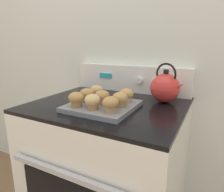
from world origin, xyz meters
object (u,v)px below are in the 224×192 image
(muffin_r1_c2, at_px, (120,99))
(muffin_pan, at_px, (103,106))
(tea_kettle, at_px, (165,87))
(muffin_r1_c1, at_px, (102,97))
(stove_range, at_px, (109,175))
(muffin_r0_c0, at_px, (76,99))
(muffin_r1_c0, at_px, (87,95))
(muffin_r0_c1, at_px, (92,101))
(muffin_r0_c2, at_px, (111,104))
(muffin_r2_c0, at_px, (96,91))
(muffin_r2_c2, at_px, (127,95))

(muffin_r1_c2, bearing_deg, muffin_pan, -178.80)
(muffin_pan, xyz_separation_m, tea_kettle, (0.25, 0.25, 0.07))
(muffin_pan, bearing_deg, tea_kettle, 45.10)
(muffin_r1_c1, bearing_deg, stove_range, 99.42)
(muffin_r0_c0, bearing_deg, muffin_r1_c1, 44.60)
(muffin_pan, height_order, tea_kettle, tea_kettle)
(muffin_r1_c0, height_order, muffin_r1_c2, same)
(muffin_r0_c1, relative_size, muffin_r1_c0, 1.00)
(muffin_r0_c0, xyz_separation_m, muffin_r0_c2, (0.18, -0.00, 0.00))
(muffin_r1_c1, height_order, muffin_r2_c0, same)
(muffin_r0_c0, bearing_deg, muffin_r1_c2, 26.48)
(muffin_r2_c0, bearing_deg, tea_kettle, 24.71)
(stove_range, relative_size, muffin_r1_c2, 12.22)
(muffin_r0_c0, xyz_separation_m, muffin_r1_c1, (0.09, 0.09, 0.00))
(muffin_r0_c1, distance_m, muffin_r2_c0, 0.20)
(stove_range, bearing_deg, muffin_r1_c2, -38.05)
(muffin_r0_c1, xyz_separation_m, muffin_r2_c2, (0.09, 0.18, 0.00))
(muffin_r0_c2, relative_size, muffin_r2_c2, 1.00)
(muffin_r0_c2, bearing_deg, tea_kettle, 65.48)
(muffin_r0_c0, height_order, muffin_r0_c2, same)
(muffin_r0_c1, distance_m, tea_kettle, 0.42)
(muffin_r0_c0, bearing_deg, muffin_r2_c2, 45.17)
(muffin_r0_c0, height_order, muffin_r2_c0, same)
(tea_kettle, bearing_deg, muffin_r1_c2, -121.97)
(muffin_r1_c1, distance_m, muffin_r2_c0, 0.13)
(muffin_r0_c0, relative_size, muffin_r2_c0, 1.00)
(muffin_r1_c0, bearing_deg, muffin_pan, 0.25)
(muffin_r0_c2, xyz_separation_m, muffin_r1_c2, (0.00, 0.09, 0.00))
(muffin_r0_c1, xyz_separation_m, muffin_r1_c0, (-0.09, 0.09, 0.00))
(muffin_r0_c0, relative_size, tea_kettle, 0.34)
(stove_range, distance_m, muffin_r1_c0, 0.52)
(muffin_r0_c0, relative_size, muffin_r0_c1, 1.00)
(stove_range, bearing_deg, tea_kettle, 31.28)
(muffin_r1_c0, bearing_deg, stove_range, 48.82)
(stove_range, bearing_deg, muffin_r1_c0, -131.18)
(tea_kettle, bearing_deg, muffin_r0_c1, -126.22)
(muffin_r0_c2, height_order, muffin_r1_c2, same)
(muffin_r0_c1, relative_size, muffin_r2_c2, 1.00)
(muffin_r1_c1, bearing_deg, muffin_r0_c1, -89.32)
(muffin_r0_c2, height_order, muffin_r1_c0, same)
(stove_range, height_order, tea_kettle, tea_kettle)
(stove_range, distance_m, muffin_r1_c1, 0.51)
(stove_range, bearing_deg, muffin_r0_c1, -84.90)
(muffin_r0_c1, distance_m, muffin_r1_c1, 0.09)
(muffin_pan, height_order, muffin_r2_c2, muffin_r2_c2)
(muffin_r1_c0, xyz_separation_m, muffin_r2_c0, (0.00, 0.09, 0.00))
(muffin_pan, height_order, muffin_r1_c2, muffin_r1_c2)
(muffin_pan, xyz_separation_m, muffin_r2_c0, (-0.09, 0.09, 0.05))
(stove_range, xyz_separation_m, muffin_r1_c2, (0.11, -0.09, 0.50))
(muffin_r2_c0, bearing_deg, muffin_r1_c2, -25.76)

